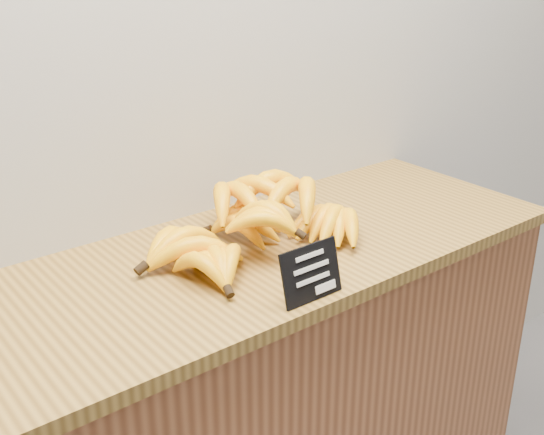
# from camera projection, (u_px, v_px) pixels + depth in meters

# --- Properties ---
(counter) EXTENTS (1.40, 0.50, 0.90)m
(counter) POSITION_uv_depth(u_px,v_px,m) (259.00, 426.00, 1.66)
(counter) COLOR brown
(counter) RESTS_ON ground
(counter_top) EXTENTS (1.41, 0.54, 0.03)m
(counter_top) POSITION_uv_depth(u_px,v_px,m) (258.00, 255.00, 1.48)
(counter_top) COLOR olive
(counter_top) RESTS_ON counter
(chalkboard_sign) EXTENTS (0.13, 0.03, 0.10)m
(chalkboard_sign) POSITION_uv_depth(u_px,v_px,m) (311.00, 273.00, 1.26)
(chalkboard_sign) COLOR black
(chalkboard_sign) RESTS_ON counter_top
(banana_pile) EXTENTS (0.54, 0.35, 0.13)m
(banana_pile) POSITION_uv_depth(u_px,v_px,m) (258.00, 220.00, 1.47)
(banana_pile) COLOR #FFB80A
(banana_pile) RESTS_ON counter_top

